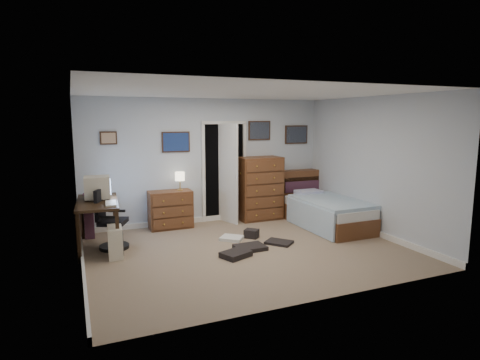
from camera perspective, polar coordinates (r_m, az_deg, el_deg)
name	(u,v)px	position (r m, az deg, el deg)	size (l,w,h in m)	color
floor	(247,250)	(6.60, 1.04, -9.95)	(5.00, 4.00, 0.02)	gray
computer_desk	(92,212)	(6.91, -20.35, -4.32)	(0.71, 1.40, 0.79)	black
crt_monitor	(97,187)	(6.99, -19.62, -1.00)	(0.43, 0.40, 0.38)	beige
keyboard	(111,203)	(6.54, -17.90, -3.18)	(0.16, 0.42, 0.03)	beige
pc_tower	(115,242)	(6.49, -17.31, -8.39)	(0.24, 0.45, 0.47)	beige
office_chair	(110,226)	(6.88, -18.02, -6.20)	(0.62, 0.62, 0.98)	black
media_stack	(89,216)	(7.57, -20.69, -4.81)	(0.16, 0.16, 0.80)	maroon
low_dresser	(170,209)	(7.87, -9.86, -4.15)	(0.82, 0.41, 0.73)	brown
table_lamp	(180,177)	(7.80, -8.55, 0.43)	(0.18, 0.18, 0.35)	gold
doorway	(219,171)	(8.56, -2.97, 1.35)	(0.96, 1.12, 2.05)	black
tall_dresser	(259,188)	(8.40, 2.78, -1.18)	(0.89, 0.52, 1.31)	brown
headboard_bookcase	(300,190)	(9.02, 8.56, -1.47)	(1.09, 0.33, 0.97)	brown
bed	(327,213)	(8.00, 12.32, -4.56)	(1.02, 1.88, 0.61)	brown
wall_posters	(234,136)	(8.30, -0.87, 6.29)	(4.38, 0.04, 0.60)	#331E11
floor_clutter	(248,245)	(6.71, 1.12, -9.16)	(1.44, 1.32, 0.15)	black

